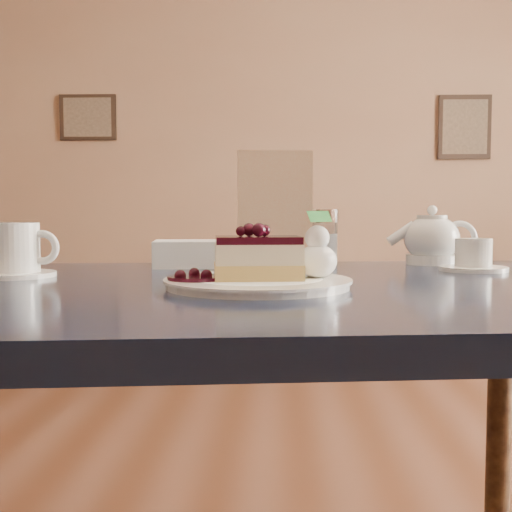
{
  "coord_description": "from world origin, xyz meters",
  "views": [
    {
      "loc": [
        0.2,
        -0.71,
        0.87
      ],
      "look_at": [
        0.17,
        0.12,
        0.81
      ],
      "focal_mm": 45.0,
      "sensor_mm": 36.0,
      "label": 1
    }
  ],
  "objects_px": {
    "main_table": "(255,336)",
    "cheesecake_slice": "(258,258)",
    "tea_set": "(439,244)",
    "dessert_plate": "(258,284)",
    "coffee_set": "(16,253)"
  },
  "relations": [
    {
      "from": "dessert_plate",
      "to": "tea_set",
      "type": "bearing_deg",
      "value": 48.01
    },
    {
      "from": "dessert_plate",
      "to": "tea_set",
      "type": "distance_m",
      "value": 0.52
    },
    {
      "from": "main_table",
      "to": "coffee_set",
      "type": "distance_m",
      "value": 0.42
    },
    {
      "from": "tea_set",
      "to": "dessert_plate",
      "type": "bearing_deg",
      "value": -131.99
    },
    {
      "from": "coffee_set",
      "to": "dessert_plate",
      "type": "bearing_deg",
      "value": -18.77
    },
    {
      "from": "main_table",
      "to": "dessert_plate",
      "type": "height_order",
      "value": "dessert_plate"
    },
    {
      "from": "main_table",
      "to": "dessert_plate",
      "type": "distance_m",
      "value": 0.1
    },
    {
      "from": "main_table",
      "to": "cheesecake_slice",
      "type": "height_order",
      "value": "cheesecake_slice"
    },
    {
      "from": "dessert_plate",
      "to": "cheesecake_slice",
      "type": "bearing_deg",
      "value": -116.57
    },
    {
      "from": "main_table",
      "to": "cheesecake_slice",
      "type": "distance_m",
      "value": 0.13
    },
    {
      "from": "main_table",
      "to": "tea_set",
      "type": "distance_m",
      "value": 0.5
    },
    {
      "from": "coffee_set",
      "to": "tea_set",
      "type": "relative_size",
      "value": 0.54
    },
    {
      "from": "dessert_plate",
      "to": "coffee_set",
      "type": "bearing_deg",
      "value": 161.23
    },
    {
      "from": "dessert_plate",
      "to": "cheesecake_slice",
      "type": "relative_size",
      "value": 1.97
    },
    {
      "from": "cheesecake_slice",
      "to": "coffee_set",
      "type": "height_order",
      "value": "coffee_set"
    }
  ]
}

